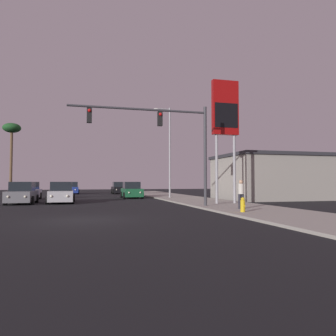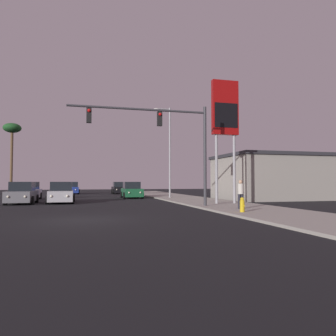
{
  "view_description": "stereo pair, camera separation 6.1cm",
  "coord_description": "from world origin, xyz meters",
  "px_view_note": "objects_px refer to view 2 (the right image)",
  "views": [
    {
      "loc": [
        -0.07,
        -14.87,
        1.67
      ],
      "look_at": [
        7.59,
        14.54,
        2.97
      ],
      "focal_mm": 35.0,
      "sensor_mm": 36.0,
      "label": 1
    },
    {
      "loc": [
        -0.01,
        -14.89,
        1.67
      ],
      "look_at": [
        7.59,
        14.54,
        2.97
      ],
      "focal_mm": 35.0,
      "sensor_mm": 36.0,
      "label": 2
    }
  ],
  "objects_px": {
    "street_lamp": "(169,147)",
    "car_white": "(29,192)",
    "car_blue": "(72,188)",
    "gas_station_sign": "(225,114)",
    "traffic_light_mast": "(166,133)",
    "car_black": "(119,188)",
    "car_grey": "(22,194)",
    "car_green": "(132,191)",
    "pedestrian_on_sidewalk": "(241,193)",
    "car_silver": "(61,193)",
    "palm_tree_far": "(12,132)",
    "fire_hydrant": "(242,205)"
  },
  "relations": [
    {
      "from": "fire_hydrant",
      "to": "palm_tree_far",
      "type": "xyz_separation_m",
      "value": [
        -17.59,
        33.46,
        8.03
      ]
    },
    {
      "from": "car_grey",
      "to": "pedestrian_on_sidewalk",
      "type": "height_order",
      "value": "pedestrian_on_sidewalk"
    },
    {
      "from": "car_green",
      "to": "car_blue",
      "type": "bearing_deg",
      "value": -64.6
    },
    {
      "from": "traffic_light_mast",
      "to": "pedestrian_on_sidewalk",
      "type": "xyz_separation_m",
      "value": [
        3.72,
        -2.81,
        -3.77
      ]
    },
    {
      "from": "car_black",
      "to": "traffic_light_mast",
      "type": "height_order",
      "value": "traffic_light_mast"
    },
    {
      "from": "fire_hydrant",
      "to": "car_green",
      "type": "bearing_deg",
      "value": 99.46
    },
    {
      "from": "street_lamp",
      "to": "fire_hydrant",
      "type": "distance_m",
      "value": 16.77
    },
    {
      "from": "fire_hydrant",
      "to": "palm_tree_far",
      "type": "distance_m",
      "value": 38.64
    },
    {
      "from": "car_black",
      "to": "car_silver",
      "type": "distance_m",
      "value": 20.43
    },
    {
      "from": "gas_station_sign",
      "to": "fire_hydrant",
      "type": "relative_size",
      "value": 11.84
    },
    {
      "from": "traffic_light_mast",
      "to": "car_blue",
      "type": "bearing_deg",
      "value": 103.58
    },
    {
      "from": "car_white",
      "to": "palm_tree_far",
      "type": "bearing_deg",
      "value": -72.14
    },
    {
      "from": "car_blue",
      "to": "pedestrian_on_sidewalk",
      "type": "height_order",
      "value": "pedestrian_on_sidewalk"
    },
    {
      "from": "car_blue",
      "to": "gas_station_sign",
      "type": "bearing_deg",
      "value": 113.23
    },
    {
      "from": "traffic_light_mast",
      "to": "fire_hydrant",
      "type": "bearing_deg",
      "value": -58.32
    },
    {
      "from": "car_white",
      "to": "car_grey",
      "type": "bearing_deg",
      "value": 95.69
    },
    {
      "from": "palm_tree_far",
      "to": "car_black",
      "type": "bearing_deg",
      "value": -8.73
    },
    {
      "from": "pedestrian_on_sidewalk",
      "to": "palm_tree_far",
      "type": "height_order",
      "value": "palm_tree_far"
    },
    {
      "from": "car_grey",
      "to": "gas_station_sign",
      "type": "distance_m",
      "value": 16.53
    },
    {
      "from": "car_black",
      "to": "gas_station_sign",
      "type": "xyz_separation_m",
      "value": [
        5.1,
        -24.67,
        5.86
      ]
    },
    {
      "from": "car_white",
      "to": "car_green",
      "type": "relative_size",
      "value": 1.0
    },
    {
      "from": "fire_hydrant",
      "to": "pedestrian_on_sidewalk",
      "type": "height_order",
      "value": "pedestrian_on_sidewalk"
    },
    {
      "from": "car_white",
      "to": "traffic_light_mast",
      "type": "xyz_separation_m",
      "value": [
        10.11,
        -13.25,
        4.04
      ]
    },
    {
      "from": "car_grey",
      "to": "gas_station_sign",
      "type": "bearing_deg",
      "value": 161.17
    },
    {
      "from": "car_black",
      "to": "car_blue",
      "type": "xyz_separation_m",
      "value": [
        -6.46,
        0.89,
        0.0
      ]
    },
    {
      "from": "car_blue",
      "to": "gas_station_sign",
      "type": "xyz_separation_m",
      "value": [
        11.56,
        -25.56,
        5.86
      ]
    },
    {
      "from": "car_silver",
      "to": "palm_tree_far",
      "type": "xyz_separation_m",
      "value": [
        -7.94,
        21.57,
        7.75
      ]
    },
    {
      "from": "car_white",
      "to": "car_grey",
      "type": "relative_size",
      "value": 1.0
    },
    {
      "from": "car_white",
      "to": "fire_hydrant",
      "type": "height_order",
      "value": "car_white"
    },
    {
      "from": "car_white",
      "to": "pedestrian_on_sidewalk",
      "type": "xyz_separation_m",
      "value": [
        13.83,
        -16.06,
        0.27
      ]
    },
    {
      "from": "car_black",
      "to": "car_green",
      "type": "relative_size",
      "value": 1.0
    },
    {
      "from": "gas_station_sign",
      "to": "street_lamp",
      "type": "bearing_deg",
      "value": 100.65
    },
    {
      "from": "car_grey",
      "to": "gas_station_sign",
      "type": "relative_size",
      "value": 0.48
    },
    {
      "from": "car_black",
      "to": "car_silver",
      "type": "height_order",
      "value": "same"
    },
    {
      "from": "car_white",
      "to": "car_silver",
      "type": "height_order",
      "value": "same"
    },
    {
      "from": "car_green",
      "to": "traffic_light_mast",
      "type": "height_order",
      "value": "traffic_light_mast"
    },
    {
      "from": "car_green",
      "to": "car_silver",
      "type": "xyz_separation_m",
      "value": [
        -6.57,
        -6.62,
        0.0
      ]
    },
    {
      "from": "car_green",
      "to": "car_grey",
      "type": "height_order",
      "value": "same"
    },
    {
      "from": "car_blue",
      "to": "pedestrian_on_sidewalk",
      "type": "bearing_deg",
      "value": 107.77
    },
    {
      "from": "car_silver",
      "to": "fire_hydrant",
      "type": "xyz_separation_m",
      "value": [
        9.65,
        -11.88,
        -0.27
      ]
    },
    {
      "from": "car_grey",
      "to": "traffic_light_mast",
      "type": "bearing_deg",
      "value": 144.43
    },
    {
      "from": "street_lamp",
      "to": "car_white",
      "type": "bearing_deg",
      "value": 172.31
    },
    {
      "from": "car_black",
      "to": "pedestrian_on_sidewalk",
      "type": "relative_size",
      "value": 2.59
    },
    {
      "from": "car_silver",
      "to": "pedestrian_on_sidewalk",
      "type": "relative_size",
      "value": 2.59
    },
    {
      "from": "car_black",
      "to": "car_grey",
      "type": "relative_size",
      "value": 1.0
    },
    {
      "from": "car_black",
      "to": "car_silver",
      "type": "relative_size",
      "value": 1.0
    },
    {
      "from": "car_grey",
      "to": "car_blue",
      "type": "bearing_deg",
      "value": -97.63
    },
    {
      "from": "car_grey",
      "to": "car_green",
      "type": "bearing_deg",
      "value": -143.56
    },
    {
      "from": "car_green",
      "to": "fire_hydrant",
      "type": "xyz_separation_m",
      "value": [
        3.08,
        -18.5,
        -0.27
      ]
    },
    {
      "from": "car_black",
      "to": "gas_station_sign",
      "type": "relative_size",
      "value": 0.48
    }
  ]
}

